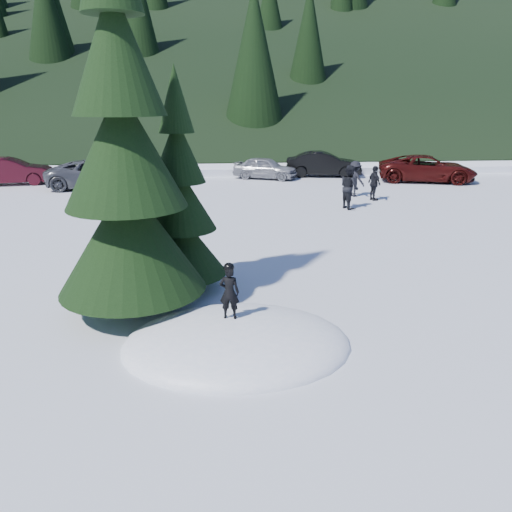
{
  "coord_description": "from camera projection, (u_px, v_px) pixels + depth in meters",
  "views": [
    {
      "loc": [
        -0.37,
        -8.78,
        4.61
      ],
      "look_at": [
        0.57,
        2.27,
        1.1
      ],
      "focal_mm": 35.0,
      "sensor_mm": 36.0,
      "label": 1
    }
  ],
  "objects": [
    {
      "name": "ground",
      "position": [
        237.0,
        345.0,
        9.76
      ],
      "size": [
        200.0,
        200.0,
        0.0
      ],
      "primitive_type": "plane",
      "color": "white",
      "rests_on": "ground"
    },
    {
      "name": "snow_mound",
      "position": [
        237.0,
        345.0,
        9.76
      ],
      "size": [
        4.48,
        3.52,
        0.96
      ],
      "primitive_type": "ellipsoid",
      "color": "white",
      "rests_on": "ground"
    },
    {
      "name": "forest_hillside",
      "position": [
        213.0,
        26.0,
        57.27
      ],
      "size": [
        200.0,
        60.0,
        25.0
      ],
      "primitive_type": null,
      "color": "black",
      "rests_on": "ground"
    },
    {
      "name": "spruce_tall",
      "position": [
        124.0,
        164.0,
        10.29
      ],
      "size": [
        3.2,
        3.2,
        8.6
      ],
      "color": "black",
      "rests_on": "ground"
    },
    {
      "name": "spruce_short",
      "position": [
        180.0,
        207.0,
        12.07
      ],
      "size": [
        2.2,
        2.2,
        5.37
      ],
      "color": "black",
      "rests_on": "ground"
    },
    {
      "name": "child_skier",
      "position": [
        229.0,
        292.0,
        9.68
      ],
      "size": [
        0.43,
        0.33,
        1.07
      ],
      "primitive_type": "imported",
      "rotation": [
        0.0,
        0.0,
        2.95
      ],
      "color": "black",
      "rests_on": "snow_mound"
    },
    {
      "name": "adult_0",
      "position": [
        349.0,
        187.0,
        21.6
      ],
      "size": [
        0.95,
        1.09,
        1.89
      ],
      "primitive_type": "imported",
      "rotation": [
        0.0,
        0.0,
        1.86
      ],
      "color": "black",
      "rests_on": "ground"
    },
    {
      "name": "adult_1",
      "position": [
        374.0,
        183.0,
        23.33
      ],
      "size": [
        0.61,
        1.02,
        1.63
      ],
      "primitive_type": "imported",
      "rotation": [
        0.0,
        0.0,
        1.81
      ],
      "color": "black",
      "rests_on": "ground"
    },
    {
      "name": "adult_2",
      "position": [
        355.0,
        179.0,
        24.29
      ],
      "size": [
        1.15,
        1.28,
        1.72
      ],
      "primitive_type": "imported",
      "rotation": [
        0.0,
        0.0,
        2.16
      ],
      "color": "black",
      "rests_on": "ground"
    },
    {
      "name": "car_1",
      "position": [
        10.0,
        171.0,
        27.67
      ],
      "size": [
        4.71,
        2.32,
        1.49
      ],
      "primitive_type": "imported",
      "rotation": [
        0.0,
        0.0,
        1.74
      ],
      "color": "#330911",
      "rests_on": "ground"
    },
    {
      "name": "car_2",
      "position": [
        99.0,
        174.0,
        26.67
      ],
      "size": [
        5.58,
        2.92,
        1.5
      ],
      "primitive_type": "imported",
      "rotation": [
        0.0,
        0.0,
        1.65
      ],
      "color": "#4A4B51",
      "rests_on": "ground"
    },
    {
      "name": "car_3",
      "position": [
        159.0,
        170.0,
        29.13
      ],
      "size": [
        4.55,
        2.92,
        1.23
      ],
      "primitive_type": "imported",
      "rotation": [
        0.0,
        0.0,
        1.26
      ],
      "color": "black",
      "rests_on": "ground"
    },
    {
      "name": "car_4",
      "position": [
        265.0,
        168.0,
        29.71
      ],
      "size": [
        4.1,
        2.92,
        1.29
      ],
      "primitive_type": "imported",
      "rotation": [
        0.0,
        0.0,
        1.16
      ],
      "color": "gray",
      "rests_on": "ground"
    },
    {
      "name": "car_5",
      "position": [
        323.0,
        164.0,
        30.6
      ],
      "size": [
        4.76,
        2.32,
        1.5
      ],
      "primitive_type": "imported",
      "rotation": [
        0.0,
        0.0,
        1.41
      ],
      "color": "black",
      "rests_on": "ground"
    },
    {
      "name": "car_6",
      "position": [
        427.0,
        169.0,
        28.66
      ],
      "size": [
        5.91,
        3.88,
        1.51
      ],
      "primitive_type": "imported",
      "rotation": [
        0.0,
        0.0,
        1.3
      ],
      "color": "#390C0A",
      "rests_on": "ground"
    }
  ]
}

